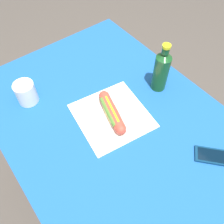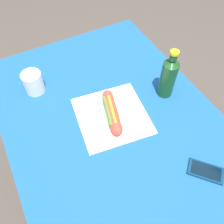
{
  "view_description": "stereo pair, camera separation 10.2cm",
  "coord_description": "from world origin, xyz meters",
  "px_view_note": "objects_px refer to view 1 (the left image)",
  "views": [
    {
      "loc": [
        -0.47,
        0.36,
        1.61
      ],
      "look_at": [
        0.01,
        -0.01,
        0.79
      ],
      "focal_mm": 38.76,
      "sensor_mm": 36.0,
      "label": 1
    },
    {
      "loc": [
        -0.52,
        0.27,
        1.61
      ],
      "look_at": [
        0.01,
        -0.01,
        0.79
      ],
      "focal_mm": 38.76,
      "sensor_mm": 36.0,
      "label": 2
    }
  ],
  "objects_px": {
    "cell_phone": "(212,156)",
    "hot_dog": "(112,112)",
    "drinking_cup": "(26,93)",
    "soda_bottle": "(161,70)"
  },
  "relations": [
    {
      "from": "hot_dog",
      "to": "cell_phone",
      "type": "distance_m",
      "value": 0.43
    },
    {
      "from": "hot_dog",
      "to": "soda_bottle",
      "type": "bearing_deg",
      "value": -89.03
    },
    {
      "from": "hot_dog",
      "to": "cell_phone",
      "type": "height_order",
      "value": "hot_dog"
    },
    {
      "from": "cell_phone",
      "to": "drinking_cup",
      "type": "distance_m",
      "value": 0.81
    },
    {
      "from": "hot_dog",
      "to": "cell_phone",
      "type": "relative_size",
      "value": 1.63
    },
    {
      "from": "hot_dog",
      "to": "cell_phone",
      "type": "bearing_deg",
      "value": -153.86
    },
    {
      "from": "soda_bottle",
      "to": "hot_dog",
      "type": "bearing_deg",
      "value": 90.97
    },
    {
      "from": "cell_phone",
      "to": "hot_dog",
      "type": "bearing_deg",
      "value": 26.14
    },
    {
      "from": "cell_phone",
      "to": "drinking_cup",
      "type": "relative_size",
      "value": 1.37
    },
    {
      "from": "soda_bottle",
      "to": "drinking_cup",
      "type": "relative_size",
      "value": 2.37
    }
  ]
}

